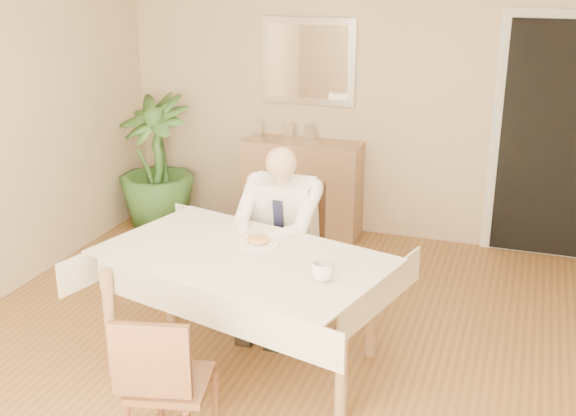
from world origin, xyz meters
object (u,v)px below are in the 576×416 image
(coffee_mug, at_px, (323,271))
(sideboard, at_px, (302,187))
(seated_man, at_px, (277,230))
(chair_near, at_px, (163,380))
(chair_far, at_px, (291,239))
(potted_palm, at_px, (156,163))
(dining_table, at_px, (243,268))

(coffee_mug, xyz_separation_m, sideboard, (-0.93, 2.51, -0.37))
(coffee_mug, bearing_deg, seated_man, 125.46)
(coffee_mug, bearing_deg, chair_near, -127.43)
(chair_far, height_order, coffee_mug, chair_far)
(coffee_mug, xyz_separation_m, potted_palm, (-2.25, 2.18, -0.18))
(potted_palm, bearing_deg, coffee_mug, -44.13)
(dining_table, height_order, chair_far, chair_far)
(chair_far, relative_size, sideboard, 0.85)
(sideboard, xyz_separation_m, potted_palm, (-1.32, -0.32, 0.19))
(chair_far, height_order, seated_man, seated_man)
(chair_far, bearing_deg, dining_table, -96.17)
(chair_far, distance_m, potted_palm, 2.04)
(chair_near, height_order, potted_palm, potted_palm)
(chair_far, xyz_separation_m, chair_near, (-0.04, -1.84, -0.06))
(sideboard, bearing_deg, chair_near, -83.94)
(chair_far, height_order, potted_palm, potted_palm)
(chair_near, xyz_separation_m, seated_man, (0.04, 1.55, 0.23))
(chair_near, distance_m, coffee_mug, 1.03)
(seated_man, xyz_separation_m, sideboard, (-0.38, 1.73, -0.26))
(chair_near, relative_size, potted_palm, 0.66)
(sideboard, height_order, potted_palm, potted_palm)
(chair_near, bearing_deg, seated_man, 75.24)
(chair_far, bearing_deg, sideboard, 98.61)
(chair_far, xyz_separation_m, coffee_mug, (0.55, -1.06, 0.29))
(chair_near, relative_size, seated_man, 0.66)
(sideboard, bearing_deg, potted_palm, -166.17)
(dining_table, distance_m, coffee_mug, 0.59)
(coffee_mug, height_order, potted_palm, potted_palm)
(chair_near, bearing_deg, sideboard, 82.70)
(seated_man, relative_size, potted_palm, 1.00)
(sideboard, bearing_deg, dining_table, -80.54)
(chair_near, bearing_deg, coffee_mug, 39.38)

